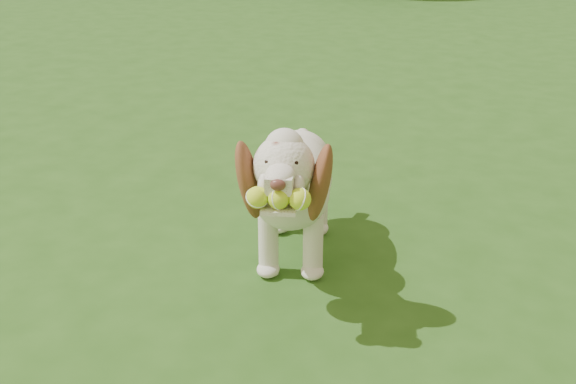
% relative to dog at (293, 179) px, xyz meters
% --- Properties ---
extents(ground, '(80.00, 80.00, 0.00)m').
position_rel_dog_xyz_m(ground, '(0.27, -0.24, -0.37)').
color(ground, '#254C15').
rests_on(ground, ground).
extents(dog, '(0.57, 1.05, 0.69)m').
position_rel_dog_xyz_m(dog, '(0.00, 0.00, 0.00)').
color(dog, silver).
rests_on(dog, ground).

